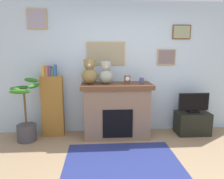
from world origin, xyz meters
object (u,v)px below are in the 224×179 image
at_px(bookshelf, 52,104).
at_px(mantel_clock, 127,80).
at_px(fireplace, 116,110).
at_px(candle_jar, 142,81).
at_px(teddy_bear_grey, 90,73).
at_px(potted_plant, 26,120).
at_px(television, 194,103).
at_px(tv_stand, 192,123).
at_px(teddy_bear_tan, 106,74).

distance_m(bookshelf, mantel_clock, 1.51).
relative_size(fireplace, candle_jar, 12.34).
xyz_separation_m(fireplace, teddy_bear_grey, (-0.50, -0.02, 0.73)).
bearing_deg(teddy_bear_grey, potted_plant, -174.42).
xyz_separation_m(mantel_clock, teddy_bear_grey, (-0.70, 0.00, 0.14)).
bearing_deg(fireplace, television, -0.15).
xyz_separation_m(bookshelf, tv_stand, (2.76, -0.10, -0.42)).
bearing_deg(tv_stand, bookshelf, 177.93).
distance_m(fireplace, mantel_clock, 0.62).
height_order(fireplace, bookshelf, bookshelf).
xyz_separation_m(television, candle_jar, (-1.05, -0.01, 0.46)).
relative_size(candle_jar, teddy_bear_grey, 0.23).
relative_size(fireplace, mantel_clock, 8.89).
bearing_deg(candle_jar, teddy_bear_tan, -179.95).
distance_m(television, mantel_clock, 1.41).
bearing_deg(bookshelf, potted_plant, -152.43).
relative_size(potted_plant, television, 1.91).
relative_size(tv_stand, mantel_clock, 4.27).
distance_m(bookshelf, television, 2.76).
relative_size(television, teddy_bear_tan, 1.41).
xyz_separation_m(fireplace, candle_jar, (0.48, -0.02, 0.57)).
relative_size(tv_stand, teddy_bear_tan, 1.50).
height_order(candle_jar, mantel_clock, mantel_clock).
bearing_deg(teddy_bear_tan, television, 0.47).
bearing_deg(candle_jar, television, 0.74).
relative_size(candle_jar, mantel_clock, 0.72).
height_order(television, teddy_bear_grey, teddy_bear_grey).
relative_size(bookshelf, teddy_bear_grey, 2.92).
bearing_deg(potted_plant, bookshelf, 27.57).
bearing_deg(teddy_bear_grey, mantel_clock, -0.06).
bearing_deg(teddy_bear_tan, potted_plant, -175.56).
height_order(tv_stand, candle_jar, candle_jar).
xyz_separation_m(bookshelf, mantel_clock, (1.43, -0.12, 0.47)).
distance_m(potted_plant, tv_stand, 3.21).
relative_size(bookshelf, teddy_bear_tan, 3.25).
xyz_separation_m(fireplace, television, (1.53, -0.00, 0.11)).
bearing_deg(fireplace, mantel_clock, -5.38).
height_order(fireplace, candle_jar, candle_jar).
bearing_deg(teddy_bear_tan, candle_jar, 0.05).
bearing_deg(potted_plant, fireplace, 4.54).
bearing_deg(bookshelf, candle_jar, -3.85).
bearing_deg(teddy_bear_grey, candle_jar, 0.04).
bearing_deg(mantel_clock, bookshelf, 175.36).
bearing_deg(fireplace, candle_jar, -2.12).
xyz_separation_m(fireplace, tv_stand, (1.53, -0.00, -0.30)).
bearing_deg(fireplace, potted_plant, -175.46).
bearing_deg(television, teddy_bear_grey, -179.60).
distance_m(potted_plant, teddy_bear_grey, 1.45).
bearing_deg(candle_jar, potted_plant, -176.94).
xyz_separation_m(potted_plant, teddy_bear_tan, (1.47, 0.11, 0.83)).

